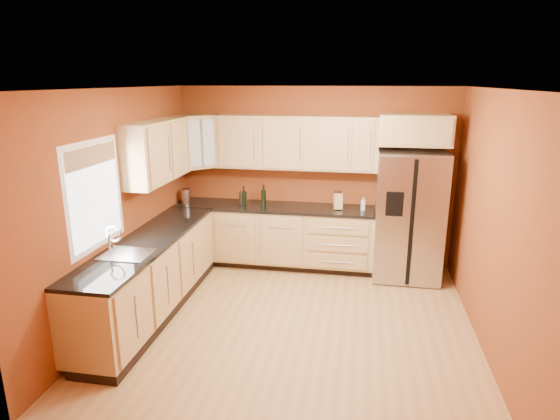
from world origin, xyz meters
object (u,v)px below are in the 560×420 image
Objects in this scene: refrigerator at (408,215)px; wine_bottle_a at (264,195)px; canister_left at (186,196)px; soap_dispenser at (363,204)px; knife_block at (338,201)px.

wine_bottle_a is at bearing 178.03° from refrigerator.
canister_left is 1.15× the size of soap_dispenser.
canister_left is 2.58m from soap_dispenser.
knife_block reaches higher than soap_dispenser.
refrigerator is 0.63m from soap_dispenser.
knife_block is (-0.97, 0.05, 0.14)m from refrigerator.
refrigerator reaches higher than soap_dispenser.
wine_bottle_a is 1.37× the size of knife_block.
knife_block is (2.23, 0.06, 0.01)m from canister_left.
knife_block reaches higher than canister_left.
refrigerator is 5.78× the size of wine_bottle_a.
wine_bottle_a is (-2.04, 0.07, 0.18)m from refrigerator.
canister_left is at bearing -176.02° from wine_bottle_a.
wine_bottle_a is 1.43m from soap_dispenser.
soap_dispenser is at bearing 175.87° from refrigerator.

